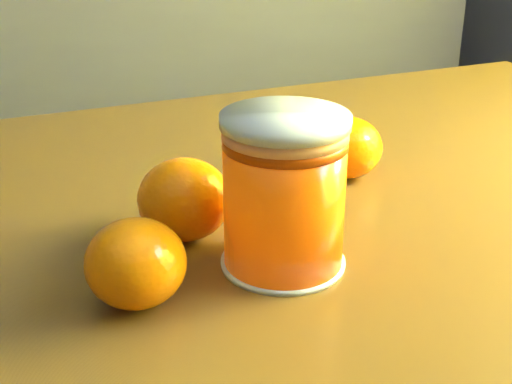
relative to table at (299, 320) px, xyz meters
name	(u,v)px	position (x,y,z in m)	size (l,w,h in m)	color
table	(299,320)	(0.00, 0.00, 0.00)	(1.07, 0.77, 0.78)	brown
juice_glass	(284,194)	(-0.04, -0.06, 0.16)	(0.09, 0.09, 0.11)	#FD5505
orange_front	(184,199)	(-0.10, 0.00, 0.13)	(0.07, 0.07, 0.06)	orange
orange_back	(348,147)	(0.08, 0.07, 0.13)	(0.06, 0.06, 0.06)	orange
orange_extra	(136,263)	(-0.15, -0.08, 0.13)	(0.07, 0.07, 0.06)	orange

